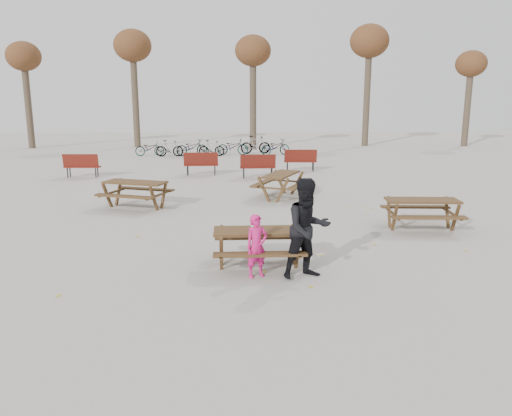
{
  "coord_description": "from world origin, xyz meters",
  "views": [
    {
      "loc": [
        -0.54,
        -9.66,
        3.37
      ],
      "look_at": [
        0.0,
        1.0,
        1.0
      ],
      "focal_mm": 35.0,
      "sensor_mm": 36.0,
      "label": 1
    }
  ],
  "objects_px": {
    "main_picnic_table": "(259,239)",
    "food_tray": "(256,231)",
    "adult": "(308,229)",
    "picnic_table_far": "(281,186)",
    "soda_bottle": "(253,227)",
    "picnic_table_east": "(421,214)",
    "picnic_table_north": "(136,195)",
    "child": "(257,246)"
  },
  "relations": [
    {
      "from": "soda_bottle",
      "to": "adult",
      "type": "distance_m",
      "value": 1.17
    },
    {
      "from": "adult",
      "to": "picnic_table_east",
      "type": "relative_size",
      "value": 1.04
    },
    {
      "from": "main_picnic_table",
      "to": "soda_bottle",
      "type": "relative_size",
      "value": 10.59
    },
    {
      "from": "food_tray",
      "to": "picnic_table_far",
      "type": "bearing_deg",
      "value": 80.44
    },
    {
      "from": "picnic_table_far",
      "to": "picnic_table_east",
      "type": "bearing_deg",
      "value": -118.55
    },
    {
      "from": "picnic_table_north",
      "to": "picnic_table_far",
      "type": "distance_m",
      "value": 4.89
    },
    {
      "from": "picnic_table_far",
      "to": "picnic_table_north",
      "type": "bearing_deg",
      "value": 131.65
    },
    {
      "from": "child",
      "to": "picnic_table_east",
      "type": "xyz_separation_m",
      "value": [
        4.48,
        3.32,
        -0.22
      ]
    },
    {
      "from": "main_picnic_table",
      "to": "food_tray",
      "type": "relative_size",
      "value": 10.0
    },
    {
      "from": "child",
      "to": "picnic_table_far",
      "type": "bearing_deg",
      "value": 57.0
    },
    {
      "from": "food_tray",
      "to": "soda_bottle",
      "type": "relative_size",
      "value": 1.06
    },
    {
      "from": "adult",
      "to": "picnic_table_east",
      "type": "distance_m",
      "value": 4.92
    },
    {
      "from": "picnic_table_north",
      "to": "food_tray",
      "type": "bearing_deg",
      "value": -39.62
    },
    {
      "from": "adult",
      "to": "picnic_table_north",
      "type": "distance_m",
      "value": 7.78
    },
    {
      "from": "main_picnic_table",
      "to": "picnic_table_north",
      "type": "bearing_deg",
      "value": 121.48
    },
    {
      "from": "adult",
      "to": "picnic_table_far",
      "type": "height_order",
      "value": "adult"
    },
    {
      "from": "adult",
      "to": "picnic_table_far",
      "type": "distance_m",
      "value": 7.81
    },
    {
      "from": "food_tray",
      "to": "picnic_table_north",
      "type": "bearing_deg",
      "value": 120.32
    },
    {
      "from": "main_picnic_table",
      "to": "picnic_table_east",
      "type": "height_order",
      "value": "picnic_table_east"
    },
    {
      "from": "child",
      "to": "adult",
      "type": "bearing_deg",
      "value": -28.07
    },
    {
      "from": "picnic_table_north",
      "to": "picnic_table_far",
      "type": "xyz_separation_m",
      "value": [
        4.69,
        1.39,
        0.0
      ]
    },
    {
      "from": "child",
      "to": "picnic_table_north",
      "type": "distance_m",
      "value": 7.2
    },
    {
      "from": "adult",
      "to": "picnic_table_north",
      "type": "bearing_deg",
      "value": 105.55
    },
    {
      "from": "soda_bottle",
      "to": "food_tray",
      "type": "bearing_deg",
      "value": -55.23
    },
    {
      "from": "main_picnic_table",
      "to": "food_tray",
      "type": "xyz_separation_m",
      "value": [
        -0.05,
        -0.18,
        0.21
      ]
    },
    {
      "from": "picnic_table_north",
      "to": "picnic_table_east",
      "type": "bearing_deg",
      "value": -0.69
    },
    {
      "from": "soda_bottle",
      "to": "adult",
      "type": "height_order",
      "value": "adult"
    },
    {
      "from": "adult",
      "to": "picnic_table_east",
      "type": "xyz_separation_m",
      "value": [
        3.52,
        3.39,
        -0.56
      ]
    },
    {
      "from": "adult",
      "to": "picnic_table_north",
      "type": "height_order",
      "value": "adult"
    },
    {
      "from": "picnic_table_east",
      "to": "picnic_table_far",
      "type": "bearing_deg",
      "value": 130.83
    },
    {
      "from": "main_picnic_table",
      "to": "picnic_table_east",
      "type": "relative_size",
      "value": 0.98
    },
    {
      "from": "food_tray",
      "to": "adult",
      "type": "xyz_separation_m",
      "value": [
        0.94,
        -0.48,
        0.17
      ]
    },
    {
      "from": "soda_bottle",
      "to": "picnic_table_east",
      "type": "relative_size",
      "value": 0.09
    },
    {
      "from": "soda_bottle",
      "to": "picnic_table_far",
      "type": "distance_m",
      "value": 7.33
    },
    {
      "from": "picnic_table_east",
      "to": "picnic_table_far",
      "type": "relative_size",
      "value": 0.95
    },
    {
      "from": "main_picnic_table",
      "to": "adult",
      "type": "bearing_deg",
      "value": -36.64
    },
    {
      "from": "main_picnic_table",
      "to": "child",
      "type": "distance_m",
      "value": 0.59
    },
    {
      "from": "main_picnic_table",
      "to": "soda_bottle",
      "type": "height_order",
      "value": "soda_bottle"
    },
    {
      "from": "soda_bottle",
      "to": "picnic_table_east",
      "type": "distance_m",
      "value": 5.35
    },
    {
      "from": "child",
      "to": "picnic_table_east",
      "type": "distance_m",
      "value": 5.58
    },
    {
      "from": "soda_bottle",
      "to": "picnic_table_north",
      "type": "relative_size",
      "value": 0.09
    },
    {
      "from": "picnic_table_east",
      "to": "picnic_table_far",
      "type": "distance_m",
      "value": 5.45
    }
  ]
}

